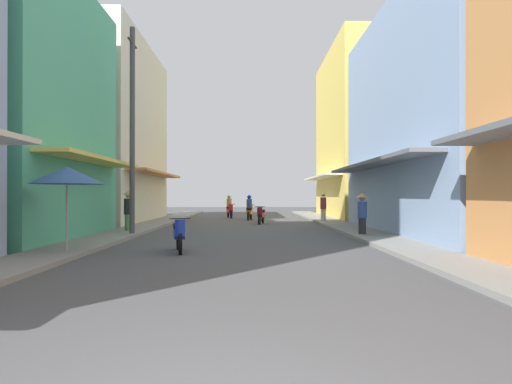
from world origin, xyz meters
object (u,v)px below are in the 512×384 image
(pedestrian_foreground, at_px, (362,212))
(pedestrian_crossing, at_px, (323,208))
(motorbike_orange, at_px, (250,209))
(pedestrian_far, at_px, (128,209))
(motorbike_maroon, at_px, (261,215))
(vendor_umbrella, at_px, (67,175))
(motorbike_red, at_px, (230,208))
(utility_pole, at_px, (132,130))
(motorbike_blue, at_px, (179,234))

(pedestrian_foreground, bearing_deg, pedestrian_crossing, 90.45)
(motorbike_orange, relative_size, pedestrian_far, 1.03)
(motorbike_maroon, bearing_deg, pedestrian_far, -132.25)
(pedestrian_far, relative_size, vendor_umbrella, 0.76)
(pedestrian_foreground, distance_m, vendor_umbrella, 10.43)
(motorbike_maroon, xyz_separation_m, motorbike_red, (-2.01, 6.67, 0.20))
(utility_pole, bearing_deg, motorbike_orange, 68.89)
(pedestrian_crossing, bearing_deg, pedestrian_foreground, -89.55)
(vendor_umbrella, bearing_deg, motorbike_blue, 14.66)
(motorbike_orange, height_order, utility_pole, utility_pole)
(motorbike_red, relative_size, pedestrian_crossing, 1.05)
(pedestrian_far, xyz_separation_m, vendor_umbrella, (0.29, -7.24, 1.10))
(motorbike_maroon, relative_size, pedestrian_far, 1.03)
(motorbike_maroon, bearing_deg, utility_pole, -123.36)
(motorbike_orange, distance_m, pedestrian_crossing, 5.12)
(pedestrian_crossing, height_order, utility_pole, utility_pole)
(motorbike_orange, xyz_separation_m, vendor_umbrella, (-4.70, -17.24, 1.38))
(pedestrian_crossing, xyz_separation_m, utility_pole, (-8.61, -8.55, 3.22))
(motorbike_maroon, bearing_deg, vendor_umbrella, -111.66)
(motorbike_orange, height_order, pedestrian_far, pedestrian_far)
(pedestrian_far, relative_size, pedestrian_crossing, 1.03)
(pedestrian_foreground, relative_size, vendor_umbrella, 0.71)
(pedestrian_foreground, relative_size, pedestrian_crossing, 0.97)
(motorbike_orange, bearing_deg, motorbike_maroon, -80.58)
(pedestrian_crossing, bearing_deg, motorbike_maroon, -166.74)
(pedestrian_foreground, bearing_deg, vendor_umbrella, -149.57)
(motorbike_orange, relative_size, pedestrian_crossing, 1.06)
(pedestrian_foreground, height_order, utility_pole, utility_pole)
(motorbike_blue, bearing_deg, motorbike_maroon, 78.72)
(motorbike_maroon, relative_size, pedestrian_crossing, 1.06)
(motorbike_red, height_order, pedestrian_far, pedestrian_far)
(motorbike_blue, height_order, motorbike_red, motorbike_red)
(pedestrian_far, bearing_deg, utility_pole, -70.29)
(vendor_umbrella, bearing_deg, pedestrian_far, 92.28)
(motorbike_red, distance_m, pedestrian_crossing, 8.05)
(motorbike_maroon, distance_m, motorbike_orange, 3.86)
(pedestrian_crossing, bearing_deg, pedestrian_far, -142.50)
(motorbike_maroon, relative_size, motorbike_orange, 1.00)
(motorbike_orange, bearing_deg, utility_pole, -111.11)
(pedestrian_far, bearing_deg, motorbike_maroon, 47.75)
(motorbike_red, distance_m, pedestrian_foreground, 15.88)
(motorbike_maroon, bearing_deg, motorbike_blue, -101.28)
(motorbike_maroon, distance_m, utility_pole, 9.90)
(motorbike_maroon, xyz_separation_m, vendor_umbrella, (-5.34, -13.43, 1.58))
(pedestrian_foreground, bearing_deg, motorbike_blue, -143.64)
(motorbike_maroon, distance_m, motorbike_red, 6.97)
(motorbike_blue, distance_m, pedestrian_crossing, 14.83)
(pedestrian_far, relative_size, pedestrian_foreground, 1.06)
(motorbike_orange, height_order, motorbike_red, same)
(motorbike_red, distance_m, utility_pole, 15.09)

